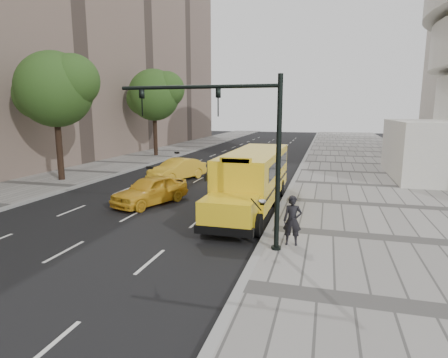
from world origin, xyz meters
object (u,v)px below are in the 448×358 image
(school_bus, at_px, (254,175))
(traffic_signal, at_px, (240,141))
(tree_c, at_px, (155,95))
(tree_b, at_px, (56,89))
(pedestrian, at_px, (292,220))
(taxi_near, at_px, (150,190))
(taxi_far, at_px, (177,169))

(school_bus, height_order, traffic_signal, traffic_signal)
(tree_c, bearing_deg, school_bus, -52.18)
(tree_b, distance_m, tree_c, 15.80)
(tree_c, relative_size, pedestrian, 5.09)
(taxi_near, bearing_deg, school_bus, 30.15)
(taxi_far, bearing_deg, pedestrian, -28.81)
(tree_b, xyz_separation_m, traffic_signal, (15.59, -9.80, -2.56))
(school_bus, distance_m, taxi_far, 9.45)
(taxi_far, bearing_deg, school_bus, -19.10)
(tree_c, distance_m, taxi_near, 23.04)
(school_bus, distance_m, taxi_near, 5.80)
(traffic_signal, bearing_deg, school_bus, 96.15)
(taxi_far, distance_m, traffic_signal, 15.19)
(pedestrian, xyz_separation_m, traffic_signal, (-1.92, -0.62, 2.99))
(tree_c, relative_size, school_bus, 0.83)
(tree_b, bearing_deg, taxi_far, 19.99)
(pedestrian, relative_size, traffic_signal, 0.30)
(taxi_near, height_order, pedestrian, pedestrian)
(taxi_far, relative_size, traffic_signal, 0.76)
(school_bus, height_order, taxi_far, school_bus)
(traffic_signal, bearing_deg, taxi_far, 121.35)
(taxi_far, xyz_separation_m, traffic_signal, (7.72, -12.67, 3.30))
(tree_c, xyz_separation_m, pedestrian, (17.50, -24.99, -5.77))
(tree_b, relative_size, tree_c, 0.96)
(taxi_far, bearing_deg, tree_b, -137.47)
(pedestrian, bearing_deg, taxi_far, 125.14)
(taxi_far, bearing_deg, taxi_near, -56.58)
(school_bus, bearing_deg, traffic_signal, -83.85)
(school_bus, relative_size, traffic_signal, 1.81)
(tree_b, distance_m, school_bus, 16.04)
(school_bus, xyz_separation_m, pedestrian, (2.61, -5.80, -0.67))
(traffic_signal, bearing_deg, pedestrian, 17.82)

